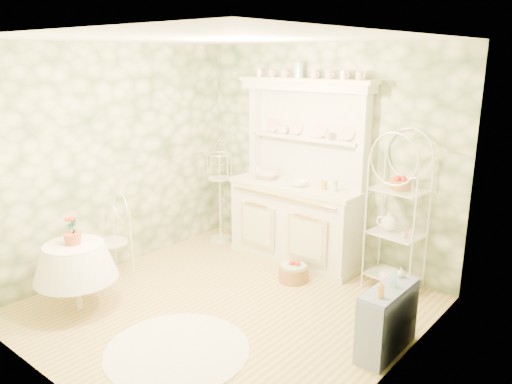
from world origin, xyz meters
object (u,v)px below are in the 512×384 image
Objects in this scene: round_table at (77,277)px; side_shelf at (387,321)px; birdcage_stand at (220,189)px; floor_basket at (293,272)px; kitchen_dresser at (296,173)px; bakers_rack at (397,214)px; cafe_chair at (110,238)px.

side_shelf is at bearing 25.31° from round_table.
birdcage_stand reaches higher than round_table.
floor_basket is (1.59, -0.43, -0.63)m from birdcage_stand.
floor_basket is (0.37, -0.54, -1.03)m from kitchen_dresser.
bakers_rack is 1.18× the size of birdcage_stand.
round_table is at bearing -83.71° from birdcage_stand.
side_shelf is (0.51, -1.22, -0.59)m from bakers_rack.
round_table is 2.38m from floor_basket.
bakers_rack is at bearing 30.59° from floor_basket.
side_shelf is 3.24m from cafe_chair.
cafe_chair is at bearing -142.27° from floor_basket.
side_shelf is 1.91× the size of floor_basket.
cafe_chair reaches higher than floor_basket.
bakers_rack is 3.46m from round_table.
bakers_rack is at bearing 44.56° from cafe_chair.
floor_basket is (1.32, 1.97, -0.24)m from round_table.
floor_basket is at bearing 56.10° from round_table.
round_table is 2.45m from birdcage_stand.
cafe_chair is at bearing -164.59° from side_shelf.
kitchen_dresser is at bearing 124.04° from floor_basket.
kitchen_dresser is 1.22m from floor_basket.
round_table is (-2.29, -2.54, -0.52)m from bakers_rack.
cafe_chair is 0.66× the size of birdcage_stand.
kitchen_dresser reaches higher than bakers_rack.
side_shelf is at bearing 21.09° from cafe_chair.
kitchen_dresser is 2.30× the size of cafe_chair.
bakers_rack reaches higher than cafe_chair.
floor_basket is (-1.48, 0.64, -0.18)m from side_shelf.
birdcage_stand is (-3.06, 1.08, 0.46)m from side_shelf.
bakers_rack is 1.36m from floor_basket.
birdcage_stand is (-2.55, -0.14, -0.13)m from bakers_rack.
birdcage_stand is at bearing -174.91° from kitchen_dresser.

